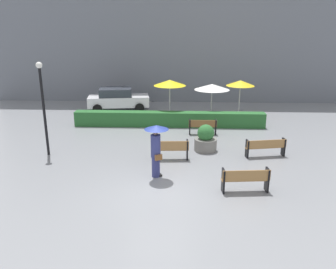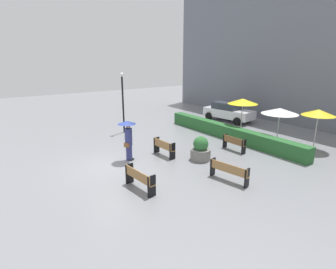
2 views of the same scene
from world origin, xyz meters
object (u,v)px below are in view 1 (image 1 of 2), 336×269
Objects in this scene: parked_car at (118,99)px; planter_pot at (206,139)px; bench_mid_center at (171,148)px; patio_umbrella_yellow_far at (240,83)px; bench_back_row at (203,126)px; patio_umbrella_yellow at (170,83)px; lamp_post at (43,100)px; pedestrian_with_umbrella at (156,144)px; bench_near_right at (246,179)px; patio_umbrella_white at (212,87)px; bench_far_right at (266,146)px.

planter_pot is at bearing -55.05° from parked_car.
patio_umbrella_yellow_far reaches higher than bench_mid_center.
bench_back_row is 0.60× the size of patio_umbrella_yellow.
pedestrian_with_umbrella is at bearing -23.58° from lamp_post.
lamp_post reaches higher than bench_near_right.
bench_near_right is 3.58m from pedestrian_with_umbrella.
patio_umbrella_yellow_far is (9.85, 7.43, -0.36)m from lamp_post.
lamp_post reaches higher than parked_car.
pedestrian_with_umbrella is 0.93× the size of patio_umbrella_white.
patio_umbrella_yellow_far is (1.40, 10.88, 1.70)m from bench_near_right.
patio_umbrella_yellow is (5.38, 6.24, -0.18)m from lamp_post.
planter_pot is at bearing 164.65° from bench_far_right.
patio_umbrella_yellow_far reaches higher than bench_near_right.
pedestrian_with_umbrella reaches higher than planter_pot.
bench_far_right is 0.88× the size of pedestrian_with_umbrella.
pedestrian_with_umbrella is 11.82m from parked_car.
patio_umbrella_yellow reaches higher than bench_mid_center.
bench_far_right is 0.42× the size of parked_car.
planter_pot is (0.00, -2.55, 0.05)m from bench_back_row.
planter_pot is (2.11, 3.14, -0.80)m from pedestrian_with_umbrella.
lamp_post is (-8.46, 3.45, 2.05)m from bench_near_right.
patio_umbrella_yellow_far is at bearing 62.04° from bench_mid_center.
bench_mid_center is at bearing 132.04° from bench_near_right.
patio_umbrella_white is (-1.99, 6.43, 1.61)m from bench_far_right.
bench_far_right is at bearing 67.08° from bench_near_right.
bench_near_right is 1.35× the size of planter_pot.
bench_mid_center is 9.02m from patio_umbrella_yellow_far.
patio_umbrella_white reaches higher than bench_back_row.
planter_pot is at bearing 104.96° from bench_near_right.
pedestrian_with_umbrella is 5.79m from lamp_post.
lamp_post reaches higher than patio_umbrella_yellow_far.
bench_near_right is at bearing -72.41° from patio_umbrella_yellow.
lamp_post reaches higher than bench_back_row.
patio_umbrella_yellow is at bearing -165.01° from patio_umbrella_yellow_far.
bench_mid_center is 2.04m from planter_pot.
bench_mid_center is 6.07m from lamp_post.
patio_umbrella_yellow is at bearing -36.25° from parked_car.
bench_back_row is 0.89× the size of bench_near_right.
bench_back_row is at bearing 25.13° from lamp_post.
patio_umbrella_yellow reaches higher than bench_far_right.
bench_mid_center is 0.65× the size of patio_umbrella_yellow_far.
pedestrian_with_umbrella is 3.87m from planter_pot.
bench_far_right is at bearing 7.15° from bench_mid_center.
bench_mid_center is 0.74× the size of pedestrian_with_umbrella.
patio_umbrella_yellow_far reaches higher than bench_back_row.
pedestrian_with_umbrella is (-4.79, -2.41, 0.85)m from bench_far_right.
parked_car is at bearing 169.28° from patio_umbrella_yellow_far.
parked_car is (-3.76, 2.75, -1.58)m from patio_umbrella_yellow.
patio_umbrella_yellow_far is 8.49m from parked_car.
patio_umbrella_white is at bearing 83.14° from planter_pot.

